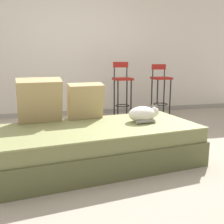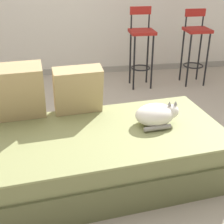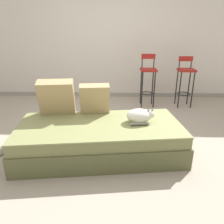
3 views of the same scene
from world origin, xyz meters
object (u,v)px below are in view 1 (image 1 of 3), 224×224
at_px(couch, 101,144).
at_px(throw_pillow_middle, 85,101).
at_px(throw_pillow_corner, 40,100).
at_px(bar_stool_by_doorway, 161,86).
at_px(cat, 143,114).
at_px(bar_stool_near_window, 122,86).

relative_size(couch, throw_pillow_middle, 5.08).
relative_size(throw_pillow_corner, bar_stool_by_doorway, 0.49).
distance_m(throw_pillow_corner, bar_stool_by_doorway, 2.73).
distance_m(cat, bar_stool_by_doorway, 2.17).
bearing_deg(bar_stool_near_window, throw_pillow_corner, -131.15).
bearing_deg(cat, throw_pillow_corner, 167.66).
height_order(cat, bar_stool_by_doorway, bar_stool_by_doorway).
distance_m(couch, throw_pillow_middle, 0.56).
xyz_separation_m(cat, bar_stool_near_window, (0.33, 1.88, 0.13)).
bearing_deg(bar_stool_by_doorway, couch, -129.18).
distance_m(throw_pillow_corner, cat, 1.14).
bearing_deg(bar_stool_by_doorway, throw_pillow_middle, -136.85).
bearing_deg(couch, bar_stool_near_window, 66.91).
relative_size(cat, bar_stool_by_doorway, 0.36).
height_order(bar_stool_near_window, bar_stool_by_doorway, bar_stool_near_window).
xyz_separation_m(throw_pillow_middle, bar_stool_near_window, (0.93, 1.58, 0.00)).
bearing_deg(throw_pillow_corner, throw_pillow_middle, 6.73).
bearing_deg(throw_pillow_corner, bar_stool_by_doorway, 36.80).
xyz_separation_m(bar_stool_near_window, bar_stool_by_doorway, (0.76, -0.00, -0.01)).
relative_size(bar_stool_near_window, bar_stool_by_doorway, 1.04).
bearing_deg(bar_stool_near_window, cat, -99.90).
xyz_separation_m(couch, throw_pillow_corner, (-0.60, 0.31, 0.45)).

